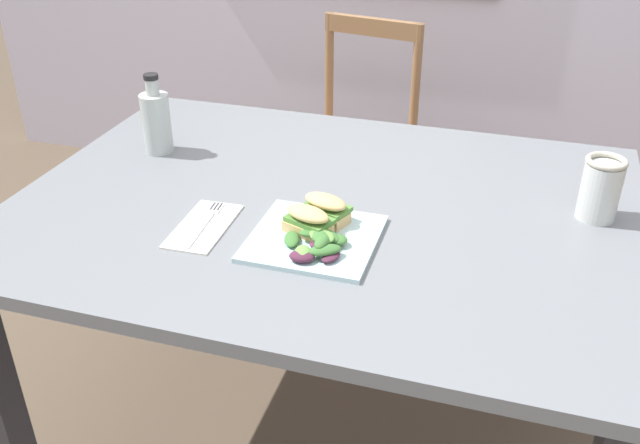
{
  "coord_description": "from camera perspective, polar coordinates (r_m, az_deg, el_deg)",
  "views": [
    {
      "loc": [
        0.33,
        -1.14,
        1.46
      ],
      "look_at": [
        -0.03,
        0.02,
        0.76
      ],
      "focal_mm": 39.11,
      "sensor_mm": 36.0,
      "label": 1
    }
  ],
  "objects": [
    {
      "name": "napkin_folded",
      "position": [
        1.44,
        -9.5,
        -0.33
      ],
      "size": [
        0.11,
        0.21,
        0.0
      ],
      "primitive_type": "cube",
      "rotation": [
        0.0,
        0.0,
        0.03
      ],
      "color": "silver",
      "rests_on": "dining_table"
    },
    {
      "name": "mason_jar_iced_tea",
      "position": [
        1.54,
        21.93,
        2.33
      ],
      "size": [
        0.08,
        0.08,
        0.13
      ],
      "color": "gold",
      "rests_on": "dining_table"
    },
    {
      "name": "plate_lunch",
      "position": [
        1.37,
        -0.49,
        -1.34
      ],
      "size": [
        0.25,
        0.25,
        0.01
      ],
      "primitive_type": "cube",
      "color": "silver",
      "rests_on": "dining_table"
    },
    {
      "name": "salad_mixed_greens",
      "position": [
        1.32,
        -0.26,
        -1.75
      ],
      "size": [
        0.13,
        0.13,
        0.03
      ],
      "color": "#602D47",
      "rests_on": "plate_lunch"
    },
    {
      "name": "chair_wooden_far",
      "position": [
        2.53,
        2.78,
        6.33
      ],
      "size": [
        0.46,
        0.46,
        0.87
      ],
      "color": "#8E6642",
      "rests_on": "ground"
    },
    {
      "name": "sandwich_half_back",
      "position": [
        1.41,
        0.47,
        1.15
      ],
      "size": [
        0.11,
        0.09,
        0.06
      ],
      "color": "#DBB270",
      "rests_on": "plate_lunch"
    },
    {
      "name": "fork_on_napkin",
      "position": [
        1.45,
        -9.27,
        0.13
      ],
      "size": [
        0.03,
        0.19,
        0.0
      ],
      "color": "silver",
      "rests_on": "napkin_folded"
    },
    {
      "name": "bottle_cold_brew",
      "position": [
        1.78,
        -13.21,
        7.75
      ],
      "size": [
        0.07,
        0.07,
        0.2
      ],
      "color": "black",
      "rests_on": "dining_table"
    },
    {
      "name": "sandwich_half_front",
      "position": [
        1.37,
        -0.98,
        0.14
      ],
      "size": [
        0.11,
        0.09,
        0.06
      ],
      "color": "#DBB270",
      "rests_on": "plate_lunch"
    },
    {
      "name": "dining_table",
      "position": [
        1.57,
        0.43,
        -1.91
      ],
      "size": [
        1.34,
        1.0,
        0.74
      ],
      "color": "slate",
      "rests_on": "ground"
    }
  ]
}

